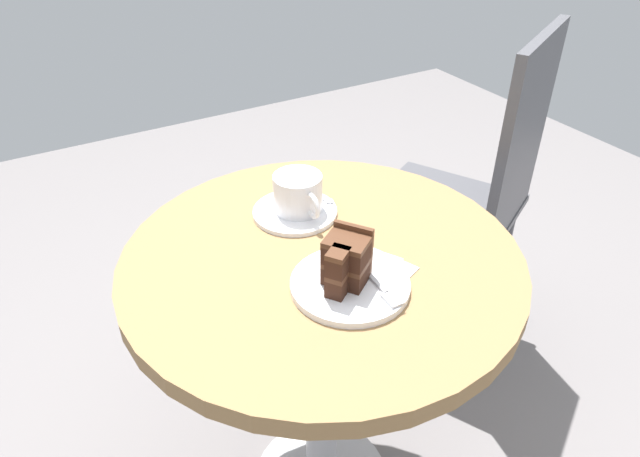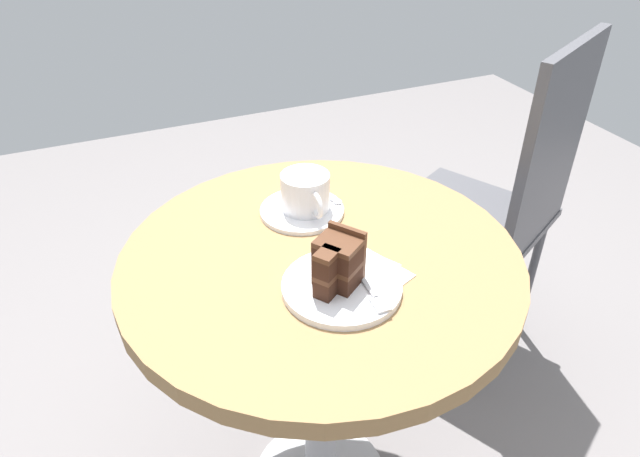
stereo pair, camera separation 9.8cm
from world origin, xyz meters
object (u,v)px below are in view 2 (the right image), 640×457
at_px(cake_plate, 342,286).
at_px(cafe_chair, 506,194).
at_px(saucer, 302,210).
at_px(cake_slice, 337,263).
at_px(fork, 370,290).
at_px(coffee_cup, 306,191).
at_px(teaspoon, 324,198).
at_px(napkin, 352,273).

height_order(cake_plate, cafe_chair, cafe_chair).
height_order(saucer, cake_plate, cake_plate).
distance_m(cake_slice, fork, 0.07).
relative_size(saucer, coffee_cup, 1.29).
bearing_deg(cafe_chair, teaspoon, -19.98).
bearing_deg(cake_slice, napkin, 121.16).
xyz_separation_m(coffee_cup, fork, (0.27, -0.00, -0.03)).
bearing_deg(cake_slice, fork, 44.19).
distance_m(saucer, fork, 0.27).
xyz_separation_m(teaspoon, cake_plate, (0.25, -0.08, -0.01)).
distance_m(fork, cafe_chair, 0.70).
bearing_deg(teaspoon, fork, -51.31).
bearing_deg(teaspoon, cake_slice, -61.22).
bearing_deg(fork, cake_plate, -134.95).
distance_m(coffee_cup, napkin, 0.21).
bearing_deg(saucer, cafe_chair, 98.35).
bearing_deg(saucer, napkin, 1.55).
bearing_deg(teaspoon, coffee_cup, -111.81).
xyz_separation_m(cake_slice, cafe_chair, (-0.32, 0.62, -0.20)).
height_order(fork, napkin, fork).
relative_size(coffee_cup, cake_slice, 1.31).
bearing_deg(napkin, cake_slice, -58.84).
relative_size(saucer, cake_plate, 0.84).
bearing_deg(napkin, saucer, -178.45).
bearing_deg(cake_plate, coffee_cup, 171.65).
relative_size(saucer, cake_slice, 1.69).
bearing_deg(coffee_cup, saucer, -99.92).
bearing_deg(teaspoon, cake_plate, -59.53).
relative_size(coffee_cup, cafe_chair, 0.13).
bearing_deg(cafe_chair, cake_plate, 0.13).
bearing_deg(saucer, cake_slice, -8.26).
bearing_deg(napkin, fork, -0.21).
distance_m(coffee_cup, fork, 0.27).
distance_m(saucer, cake_plate, 0.24).
bearing_deg(coffee_cup, teaspoon, 110.17).
bearing_deg(cafe_chair, saucer, -19.19).
relative_size(saucer, fork, 1.15).
height_order(saucer, teaspoon, teaspoon).
bearing_deg(napkin, coffee_cup, 179.49).
xyz_separation_m(coffee_cup, teaspoon, (-0.02, 0.05, -0.04)).
bearing_deg(cafe_chair, coffee_cup, -18.96).
xyz_separation_m(saucer, cafe_chair, (-0.09, 0.59, -0.15)).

